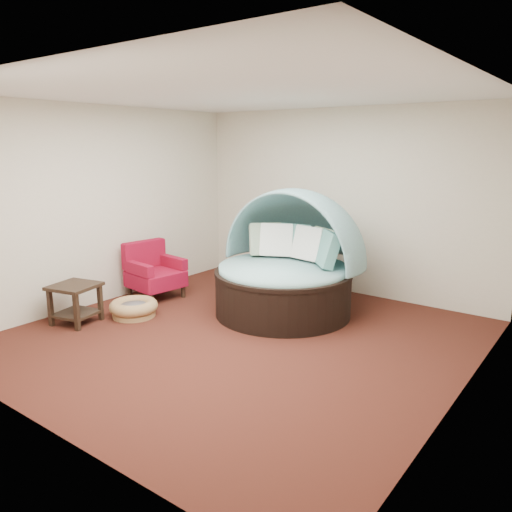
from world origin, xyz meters
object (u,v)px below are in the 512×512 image
Objects in this scene: canopy_daybed at (288,256)px; red_armchair at (154,272)px; pet_basket at (134,308)px; side_table at (75,298)px.

canopy_daybed is 2.41× the size of red_armchair.
canopy_daybed is at bearing 42.04° from pet_basket.
red_armchair is 1.30× the size of side_table.
canopy_daybed is 2.13m from red_armchair.
canopy_daybed reaches higher than red_armchair.
red_armchair reaches higher than side_table.
red_armchair is 1.38m from side_table.
red_armchair is at bearing 120.15° from pet_basket.
side_table is at bearing -80.38° from red_armchair.
pet_basket is at bearing 57.07° from side_table.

